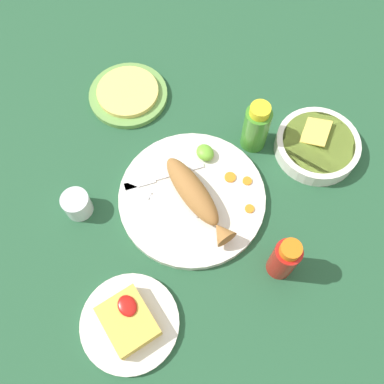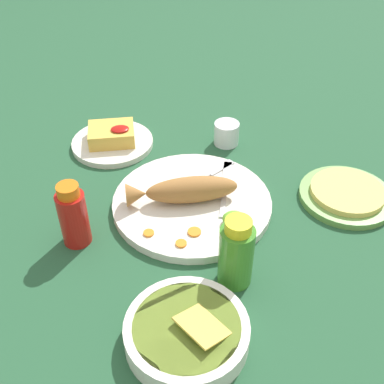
% 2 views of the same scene
% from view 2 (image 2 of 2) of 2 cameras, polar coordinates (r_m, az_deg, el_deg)
% --- Properties ---
extents(ground_plane, '(4.00, 4.00, 0.00)m').
position_cam_2_polar(ground_plane, '(0.99, -0.00, -1.69)').
color(ground_plane, '#235133').
extents(main_plate, '(0.33, 0.33, 0.02)m').
position_cam_2_polar(main_plate, '(0.99, -0.00, -1.30)').
color(main_plate, silver).
rests_on(main_plate, ground_plane).
extents(fried_fish, '(0.23, 0.06, 0.05)m').
position_cam_2_polar(fried_fish, '(0.96, -0.95, 0.21)').
color(fried_fish, '#996633').
rests_on(fried_fish, main_plate).
extents(fork_near, '(0.16, 0.11, 0.00)m').
position_cam_2_polar(fork_near, '(1.04, 1.68, 1.96)').
color(fork_near, silver).
rests_on(fork_near, main_plate).
extents(fork_far, '(0.06, 0.18, 0.00)m').
position_cam_2_polar(fork_far, '(1.02, 3.99, 0.93)').
color(fork_far, silver).
rests_on(fork_far, main_plate).
extents(carrot_slice_near, '(0.02, 0.02, 0.00)m').
position_cam_2_polar(carrot_slice_near, '(0.91, -5.16, -4.86)').
color(carrot_slice_near, orange).
rests_on(carrot_slice_near, main_plate).
extents(carrot_slice_mid, '(0.02, 0.02, 0.00)m').
position_cam_2_polar(carrot_slice_mid, '(0.89, -1.30, -6.12)').
color(carrot_slice_mid, orange).
rests_on(carrot_slice_mid, main_plate).
extents(carrot_slice_far, '(0.03, 0.03, 0.00)m').
position_cam_2_polar(carrot_slice_far, '(0.91, 0.28, -4.75)').
color(carrot_slice_far, orange).
rests_on(carrot_slice_far, main_plate).
extents(carrot_slice_extra, '(0.02, 0.02, 0.00)m').
position_cam_2_polar(carrot_slice_extra, '(0.93, 4.77, -4.01)').
color(carrot_slice_extra, orange).
rests_on(carrot_slice_extra, main_plate).
extents(lime_wedge_main, '(0.04, 0.04, 0.02)m').
position_cam_2_polar(lime_wedge_main, '(0.93, 4.99, -3.16)').
color(lime_wedge_main, '#6BB233').
rests_on(lime_wedge_main, main_plate).
extents(hot_sauce_bottle_red, '(0.05, 0.05, 0.13)m').
position_cam_2_polar(hot_sauce_bottle_red, '(0.91, -13.90, -2.78)').
color(hot_sauce_bottle_red, '#B21914').
rests_on(hot_sauce_bottle_red, ground_plane).
extents(hot_sauce_bottle_green, '(0.06, 0.06, 0.14)m').
position_cam_2_polar(hot_sauce_bottle_green, '(0.81, 5.25, -7.26)').
color(hot_sauce_bottle_green, '#3D8428').
rests_on(hot_sauce_bottle_green, ground_plane).
extents(salt_cup, '(0.06, 0.06, 0.05)m').
position_cam_2_polar(salt_cup, '(1.17, 4.10, 6.80)').
color(salt_cup, silver).
rests_on(salt_cup, ground_plane).
extents(side_plate_fries, '(0.19, 0.19, 0.01)m').
position_cam_2_polar(side_plate_fries, '(1.19, -9.39, 5.76)').
color(side_plate_fries, silver).
rests_on(side_plate_fries, ground_plane).
extents(fries_pile, '(0.11, 0.09, 0.04)m').
position_cam_2_polar(fries_pile, '(1.17, -9.48, 6.79)').
color(fries_pile, gold).
rests_on(fries_pile, side_plate_fries).
extents(guacamole_bowl, '(0.19, 0.19, 0.05)m').
position_cam_2_polar(guacamole_bowl, '(0.77, -0.61, -16.22)').
color(guacamole_bowl, white).
rests_on(guacamole_bowl, ground_plane).
extents(tortilla_plate, '(0.20, 0.20, 0.01)m').
position_cam_2_polar(tortilla_plate, '(1.06, 17.81, -0.45)').
color(tortilla_plate, '#6B9E4C').
rests_on(tortilla_plate, ground_plane).
extents(tortilla_stack, '(0.15, 0.15, 0.01)m').
position_cam_2_polar(tortilla_stack, '(1.05, 17.95, 0.09)').
color(tortilla_stack, '#E0C666').
rests_on(tortilla_stack, tortilla_plate).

